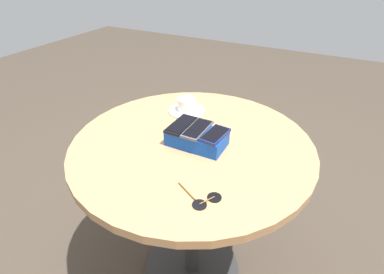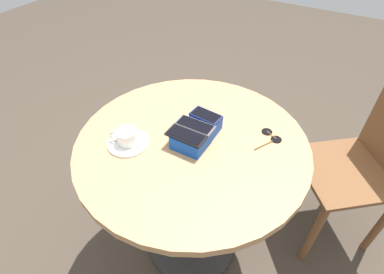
% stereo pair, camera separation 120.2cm
% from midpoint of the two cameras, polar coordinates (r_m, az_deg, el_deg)
% --- Properties ---
extents(ground_plane, '(8.00, 8.00, 0.00)m').
position_cam_midpoint_polar(ground_plane, '(1.56, -19.42, -29.62)').
color(ground_plane, '#42382D').
extents(round_table, '(0.87, 0.87, 0.75)m').
position_cam_midpoint_polar(round_table, '(1.04, -27.20, -18.46)').
color(round_table, '#2D2D2D').
rests_on(round_table, ground_plane).
extents(phone_box, '(0.20, 0.12, 0.06)m').
position_cam_midpoint_polar(phone_box, '(0.90, -29.47, -11.73)').
color(phone_box, '#0F42AD').
rests_on(phone_box, round_table).
extents(phone_navy, '(0.07, 0.12, 0.01)m').
position_cam_midpoint_polar(phone_navy, '(0.89, -26.83, -7.63)').
color(phone_navy, navy).
rests_on(phone_navy, phone_box).
extents(phone_gray, '(0.06, 0.14, 0.01)m').
position_cam_midpoint_polar(phone_gray, '(0.88, -30.38, -10.40)').
color(phone_gray, '#515156').
rests_on(phone_gray, phone_box).
extents(phone_black, '(0.06, 0.14, 0.01)m').
position_cam_midpoint_polar(phone_black, '(0.87, -33.72, -13.11)').
color(phone_black, black).
rests_on(phone_black, phone_box).
extents(saucer, '(0.15, 0.15, 0.01)m').
position_cam_midpoint_polar(saucer, '(1.05, -42.11, -12.13)').
color(saucer, white).
rests_on(saucer, round_table).
extents(coffee_cup, '(0.08, 0.10, 0.05)m').
position_cam_midpoint_polar(coffee_cup, '(1.03, -43.01, -11.02)').
color(coffee_cup, white).
rests_on(coffee_cup, saucer).
extents(sunglasses, '(0.14, 0.09, 0.01)m').
position_cam_midpoint_polar(sunglasses, '(0.83, -11.01, -13.84)').
color(sunglasses, black).
rests_on(sunglasses, round_table).
extents(chair_near_window, '(0.55, 0.55, 0.87)m').
position_cam_midpoint_polar(chair_near_window, '(1.17, 17.20, -17.19)').
color(chair_near_window, brown).
rests_on(chair_near_window, ground_plane).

